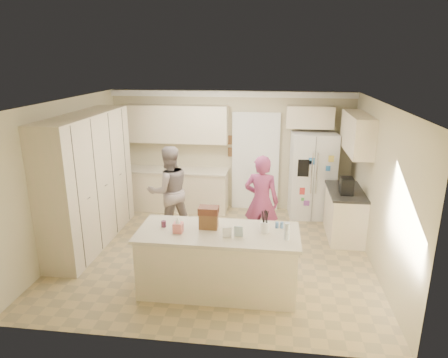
# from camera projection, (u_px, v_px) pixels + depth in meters

# --- Properties ---
(floor) EXTENTS (5.20, 4.60, 0.02)m
(floor) POSITION_uv_depth(u_px,v_px,m) (216.00, 254.00, 6.95)
(floor) COLOR tan
(floor) RESTS_ON ground
(ceiling) EXTENTS (5.20, 4.60, 0.02)m
(ceiling) POSITION_uv_depth(u_px,v_px,m) (215.00, 102.00, 6.19)
(ceiling) COLOR white
(ceiling) RESTS_ON wall_back
(wall_back) EXTENTS (5.20, 0.02, 2.60)m
(wall_back) POSITION_uv_depth(u_px,v_px,m) (231.00, 151.00, 8.76)
(wall_back) COLOR beige
(wall_back) RESTS_ON ground
(wall_front) EXTENTS (5.20, 0.02, 2.60)m
(wall_front) POSITION_uv_depth(u_px,v_px,m) (185.00, 245.00, 4.38)
(wall_front) COLOR beige
(wall_front) RESTS_ON ground
(wall_left) EXTENTS (0.02, 4.60, 2.60)m
(wall_left) POSITION_uv_depth(u_px,v_px,m) (66.00, 176.00, 6.88)
(wall_left) COLOR beige
(wall_left) RESTS_ON ground
(wall_right) EXTENTS (0.02, 4.60, 2.60)m
(wall_right) POSITION_uv_depth(u_px,v_px,m) (380.00, 188.00, 6.26)
(wall_right) COLOR beige
(wall_right) RESTS_ON ground
(crown_back) EXTENTS (5.20, 0.08, 0.12)m
(crown_back) POSITION_uv_depth(u_px,v_px,m) (231.00, 94.00, 8.35)
(crown_back) COLOR white
(crown_back) RESTS_ON wall_back
(pantry_bank) EXTENTS (0.60, 2.60, 2.35)m
(pantry_bank) POSITION_uv_depth(u_px,v_px,m) (89.00, 181.00, 7.07)
(pantry_bank) COLOR beige
(pantry_bank) RESTS_ON floor
(back_base_cab) EXTENTS (2.20, 0.60, 0.88)m
(back_base_cab) POSITION_uv_depth(u_px,v_px,m) (178.00, 190.00, 8.86)
(back_base_cab) COLOR beige
(back_base_cab) RESTS_ON floor
(back_countertop) EXTENTS (2.24, 0.63, 0.04)m
(back_countertop) POSITION_uv_depth(u_px,v_px,m) (177.00, 170.00, 8.71)
(back_countertop) COLOR beige
(back_countertop) RESTS_ON back_base_cab
(back_upper_cab) EXTENTS (2.20, 0.35, 0.80)m
(back_upper_cab) POSITION_uv_depth(u_px,v_px,m) (177.00, 124.00, 8.55)
(back_upper_cab) COLOR beige
(back_upper_cab) RESTS_ON wall_back
(doorway_opening) EXTENTS (0.90, 0.06, 2.10)m
(doorway_opening) POSITION_uv_depth(u_px,v_px,m) (255.00, 163.00, 8.74)
(doorway_opening) COLOR black
(doorway_opening) RESTS_ON floor
(doorway_casing) EXTENTS (1.02, 0.03, 2.22)m
(doorway_casing) POSITION_uv_depth(u_px,v_px,m) (255.00, 163.00, 8.71)
(doorway_casing) COLOR white
(doorway_casing) RESTS_ON floor
(wall_frame_upper) EXTENTS (0.15, 0.02, 0.20)m
(wall_frame_upper) POSITION_uv_depth(u_px,v_px,m) (231.00, 140.00, 8.65)
(wall_frame_upper) COLOR brown
(wall_frame_upper) RESTS_ON wall_back
(wall_frame_lower) EXTENTS (0.15, 0.02, 0.20)m
(wall_frame_lower) POSITION_uv_depth(u_px,v_px,m) (231.00, 152.00, 8.73)
(wall_frame_lower) COLOR brown
(wall_frame_lower) RESTS_ON wall_back
(refrigerator) EXTENTS (0.94, 0.76, 1.80)m
(refrigerator) POSITION_uv_depth(u_px,v_px,m) (312.00, 175.00, 8.35)
(refrigerator) COLOR white
(refrigerator) RESTS_ON floor
(fridge_seam) EXTENTS (0.02, 0.02, 1.78)m
(fridge_seam) POSITION_uv_depth(u_px,v_px,m) (314.00, 180.00, 8.02)
(fridge_seam) COLOR gray
(fridge_seam) RESTS_ON refrigerator
(fridge_dispenser) EXTENTS (0.22, 0.03, 0.35)m
(fridge_dispenser) POSITION_uv_depth(u_px,v_px,m) (303.00, 168.00, 7.96)
(fridge_dispenser) COLOR black
(fridge_dispenser) RESTS_ON refrigerator
(fridge_handle_l) EXTENTS (0.02, 0.02, 0.85)m
(fridge_handle_l) POSITION_uv_depth(u_px,v_px,m) (312.00, 173.00, 7.97)
(fridge_handle_l) COLOR silver
(fridge_handle_l) RESTS_ON refrigerator
(fridge_handle_r) EXTENTS (0.02, 0.02, 0.85)m
(fridge_handle_r) POSITION_uv_depth(u_px,v_px,m) (317.00, 173.00, 7.95)
(fridge_handle_r) COLOR silver
(fridge_handle_r) RESTS_ON refrigerator
(over_fridge_cab) EXTENTS (0.95, 0.35, 0.45)m
(over_fridge_cab) POSITION_uv_depth(u_px,v_px,m) (310.00, 117.00, 8.15)
(over_fridge_cab) COLOR beige
(over_fridge_cab) RESTS_ON wall_back
(right_base_cab) EXTENTS (0.60, 1.20, 0.88)m
(right_base_cab) POSITION_uv_depth(u_px,v_px,m) (344.00, 214.00, 7.49)
(right_base_cab) COLOR beige
(right_base_cab) RESTS_ON floor
(right_countertop) EXTENTS (0.63, 1.24, 0.04)m
(right_countertop) POSITION_uv_depth(u_px,v_px,m) (346.00, 191.00, 7.36)
(right_countertop) COLOR #2D2B28
(right_countertop) RESTS_ON right_base_cab
(right_upper_cab) EXTENTS (0.35, 1.50, 0.70)m
(right_upper_cab) POSITION_uv_depth(u_px,v_px,m) (357.00, 133.00, 7.23)
(right_upper_cab) COLOR beige
(right_upper_cab) RESTS_ON wall_right
(coffee_maker) EXTENTS (0.22, 0.28, 0.30)m
(coffee_maker) POSITION_uv_depth(u_px,v_px,m) (346.00, 186.00, 7.13)
(coffee_maker) COLOR black
(coffee_maker) RESTS_ON right_countertop
(island_base) EXTENTS (2.20, 0.90, 0.88)m
(island_base) POSITION_uv_depth(u_px,v_px,m) (218.00, 262.00, 5.75)
(island_base) COLOR beige
(island_base) RESTS_ON floor
(island_top) EXTENTS (2.28, 0.96, 0.05)m
(island_top) POSITION_uv_depth(u_px,v_px,m) (218.00, 233.00, 5.62)
(island_top) COLOR beige
(island_top) RESTS_ON island_base
(utensil_crock) EXTENTS (0.13, 0.13, 0.15)m
(utensil_crock) POSITION_uv_depth(u_px,v_px,m) (265.00, 227.00, 5.56)
(utensil_crock) COLOR white
(utensil_crock) RESTS_ON island_top
(tissue_box) EXTENTS (0.13, 0.13, 0.14)m
(tissue_box) POSITION_uv_depth(u_px,v_px,m) (178.00, 227.00, 5.56)
(tissue_box) COLOR #E77772
(tissue_box) RESTS_ON island_top
(tissue_plume) EXTENTS (0.08, 0.08, 0.08)m
(tissue_plume) POSITION_uv_depth(u_px,v_px,m) (178.00, 220.00, 5.53)
(tissue_plume) COLOR white
(tissue_plume) RESTS_ON tissue_box
(dollhouse_body) EXTENTS (0.26, 0.18, 0.22)m
(dollhouse_body) POSITION_uv_depth(u_px,v_px,m) (209.00, 221.00, 5.69)
(dollhouse_body) COLOR brown
(dollhouse_body) RESTS_ON island_top
(dollhouse_roof) EXTENTS (0.28, 0.20, 0.10)m
(dollhouse_roof) POSITION_uv_depth(u_px,v_px,m) (209.00, 210.00, 5.65)
(dollhouse_roof) COLOR #592D1E
(dollhouse_roof) RESTS_ON dollhouse_body
(jam_jar) EXTENTS (0.07, 0.07, 0.09)m
(jam_jar) POSITION_uv_depth(u_px,v_px,m) (164.00, 224.00, 5.74)
(jam_jar) COLOR #59263F
(jam_jar) RESTS_ON island_top
(greeting_card_a) EXTENTS (0.12, 0.06, 0.16)m
(greeting_card_a) POSITION_uv_depth(u_px,v_px,m) (227.00, 232.00, 5.38)
(greeting_card_a) COLOR white
(greeting_card_a) RESTS_ON island_top
(greeting_card_b) EXTENTS (0.12, 0.05, 0.16)m
(greeting_card_b) POSITION_uv_depth(u_px,v_px,m) (238.00, 232.00, 5.41)
(greeting_card_b) COLOR silver
(greeting_card_b) RESTS_ON island_top
(water_bottle) EXTENTS (0.07, 0.07, 0.24)m
(water_bottle) POSITION_uv_depth(u_px,v_px,m) (287.00, 231.00, 5.32)
(water_bottle) COLOR silver
(water_bottle) RESTS_ON island_top
(shaker_salt) EXTENTS (0.05, 0.05, 0.09)m
(shaker_salt) POSITION_uv_depth(u_px,v_px,m) (277.00, 225.00, 5.71)
(shaker_salt) COLOR #4870A8
(shaker_salt) RESTS_ON island_top
(shaker_pepper) EXTENTS (0.05, 0.05, 0.09)m
(shaker_pepper) POSITION_uv_depth(u_px,v_px,m) (282.00, 225.00, 5.70)
(shaker_pepper) COLOR #4870A8
(shaker_pepper) RESTS_ON island_top
(teen_boy) EXTENTS (1.05, 0.99, 1.72)m
(teen_boy) POSITION_uv_depth(u_px,v_px,m) (169.00, 191.00, 7.52)
(teen_boy) COLOR gray
(teen_boy) RESTS_ON floor
(teen_girl) EXTENTS (0.67, 0.49, 1.68)m
(teen_girl) POSITION_uv_depth(u_px,v_px,m) (261.00, 202.00, 7.01)
(teen_girl) COLOR #A14060
(teen_girl) RESTS_ON floor
(fridge_magnets) EXTENTS (0.76, 0.02, 1.44)m
(fridge_magnets) POSITION_uv_depth(u_px,v_px,m) (314.00, 180.00, 8.01)
(fridge_magnets) COLOR tan
(fridge_magnets) RESTS_ON refrigerator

